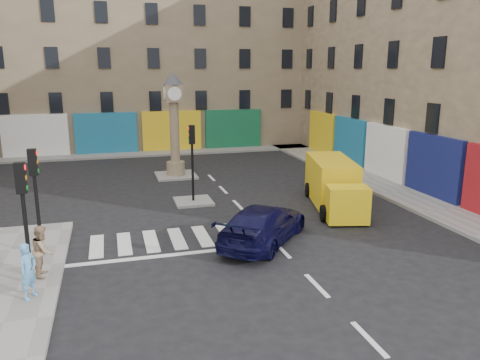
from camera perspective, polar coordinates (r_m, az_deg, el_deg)
name	(u,v)px	position (r m, az deg, el deg)	size (l,w,h in m)	color
ground	(292,261)	(16.41, 6.37, -9.73)	(120.00, 120.00, 0.00)	black
sidewalk_right	(366,179)	(28.70, 15.06, 0.16)	(2.60, 30.00, 0.15)	gray
sidewalk_far	(135,154)	(36.74, -12.71, 3.13)	(32.00, 2.40, 0.15)	gray
island_near	(193,201)	(23.16, -5.71, -2.61)	(1.80, 1.80, 0.12)	gray
island_far	(176,175)	(28.91, -7.81, 0.56)	(2.40, 2.40, 0.12)	gray
building_right	(469,41)	(31.75, 26.15, 14.94)	(10.00, 30.00, 16.00)	tan
building_far	(125,43)	(42.04, -13.80, 15.87)	(32.00, 10.00, 17.00)	#8B785D
traffic_light_left_near	(23,204)	(14.86, -24.90, -2.70)	(0.28, 0.22, 3.70)	black
traffic_light_left_far	(35,185)	(17.16, -23.71, -0.55)	(0.28, 0.22, 3.70)	black
traffic_light_island	(192,151)	(22.60, -5.85, 3.57)	(0.28, 0.22, 3.70)	black
clock_pillar	(174,118)	(28.34, -8.03, 7.45)	(1.20, 1.20, 6.10)	tan
navy_sedan	(263,224)	(17.69, 2.86, -5.41)	(2.03, 5.00, 1.45)	black
yellow_van	(334,184)	(22.67, 11.35, -0.49)	(3.22, 6.25, 2.18)	yellow
pedestrian_blue	(28,271)	(14.49, -24.41, -10.04)	(0.59, 0.39, 1.62)	#5D9DD4
pedestrian_tan	(43,251)	(15.83, -22.93, -7.93)	(0.78, 0.61, 1.61)	tan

